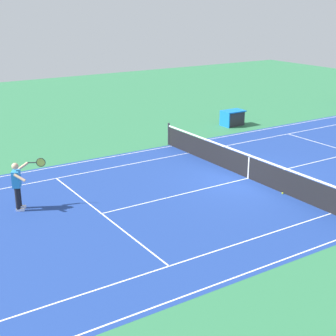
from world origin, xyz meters
TOP-DOWN VIEW (x-y plane):
  - ground_plane at (0.00, 0.00)m, footprint 60.00×60.00m
  - court_slab at (0.00, 0.00)m, footprint 24.20×11.40m
  - court_line_markings at (0.00, 0.00)m, footprint 23.85×11.05m
  - tennis_net at (0.00, 0.00)m, footprint 0.10×11.70m
  - tennis_player_near at (8.54, -1.81)m, footprint 1.19×0.75m
  - tennis_ball at (0.09, 1.97)m, footprint 0.07×0.07m
  - equipment_cart_tarped at (-5.15, -7.18)m, footprint 1.25×0.84m

SIDE VIEW (x-z plane):
  - ground_plane at x=0.00m, z-range 0.00..0.00m
  - court_slab at x=0.00m, z-range 0.00..0.00m
  - court_line_markings at x=0.00m, z-range 0.00..0.01m
  - tennis_ball at x=0.09m, z-range 0.00..0.07m
  - equipment_cart_tarped at x=-5.15m, z-range 0.01..0.86m
  - tennis_net at x=0.00m, z-range -0.05..1.03m
  - tennis_player_near at x=8.54m, z-range 0.08..1.78m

